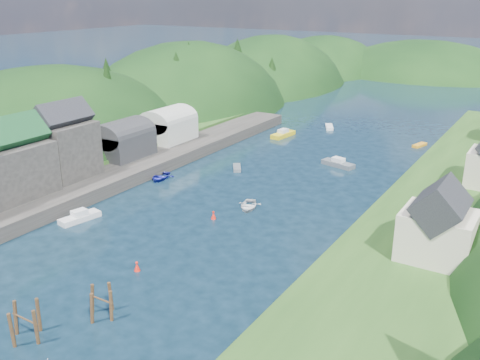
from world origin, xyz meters
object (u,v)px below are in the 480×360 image
Objects in this scene: piling_cluster_near at (26,325)px; piling_cluster_far at (102,305)px; channel_buoy_far at (213,215)px; channel_buoy_near at (137,267)px.

piling_cluster_near is 1.09× the size of piling_cluster_far.
piling_cluster_far is 3.21× the size of channel_buoy_far.
channel_buoy_near is at bearing 110.71° from piling_cluster_far.
piling_cluster_near is 6.53m from piling_cluster_far.
piling_cluster_near is 29.53m from channel_buoy_far.
piling_cluster_near is at bearing -88.24° from channel_buoy_far.
piling_cluster_near reaches higher than piling_cluster_far.
piling_cluster_near reaches higher than channel_buoy_far.
channel_buoy_far is at bearing 93.20° from channel_buoy_near.
channel_buoy_far is at bearing 99.37° from piling_cluster_far.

